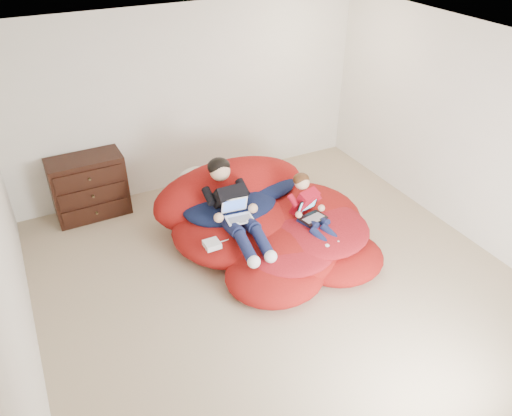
{
  "coord_description": "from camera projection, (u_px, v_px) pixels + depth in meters",
  "views": [
    {
      "loc": [
        -2.12,
        -3.69,
        3.7
      ],
      "look_at": [
        -0.04,
        0.44,
        0.7
      ],
      "focal_mm": 35.0,
      "sensor_mm": 36.0,
      "label": 1
    }
  ],
  "objects": [
    {
      "name": "laptop_black",
      "position": [
        311.0,
        212.0,
        5.72
      ],
      "size": [
        0.33,
        0.33,
        0.21
      ],
      "color": "black",
      "rests_on": "younger_boy"
    },
    {
      "name": "power_adapter",
      "position": [
        212.0,
        244.0,
        5.41
      ],
      "size": [
        0.17,
        0.17,
        0.06
      ],
      "primitive_type": "cube",
      "rotation": [
        0.0,
        0.0,
        0.01
      ],
      "color": "white",
      "rests_on": "beanbag_pile"
    },
    {
      "name": "older_boy",
      "position": [
        232.0,
        203.0,
        5.62
      ],
      "size": [
        0.35,
        1.3,
        0.74
      ],
      "color": "black",
      "rests_on": "beanbag_pile"
    },
    {
      "name": "younger_boy",
      "position": [
        309.0,
        207.0,
        5.71
      ],
      "size": [
        0.33,
        0.85,
        0.61
      ],
      "color": "red",
      "rests_on": "beanbag_pile"
    },
    {
      "name": "laptop_white",
      "position": [
        237.0,
        213.0,
        5.55
      ],
      "size": [
        0.32,
        0.3,
        0.21
      ],
      "color": "white",
      "rests_on": "older_boy"
    },
    {
      "name": "room_shell",
      "position": [
        277.0,
        263.0,
        5.45
      ],
      "size": [
        5.1,
        5.1,
        2.77
      ],
      "color": "tan",
      "rests_on": "ground"
    },
    {
      "name": "cream_pillow",
      "position": [
        196.0,
        179.0,
        6.21
      ],
      "size": [
        0.48,
        0.31,
        0.31
      ],
      "primitive_type": "ellipsoid",
      "color": "beige",
      "rests_on": "beanbag_pile"
    },
    {
      "name": "beanbag_pile",
      "position": [
        266.0,
        222.0,
        6.03
      ],
      "size": [
        2.46,
        2.34,
        0.93
      ],
      "color": "#A91513",
      "rests_on": "ground"
    },
    {
      "name": "dresser",
      "position": [
        89.0,
        187.0,
        6.45
      ],
      "size": [
        0.93,
        0.53,
        0.83
      ],
      "color": "black",
      "rests_on": "ground"
    }
  ]
}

